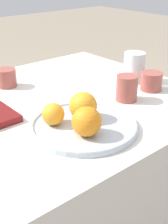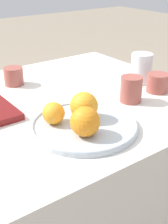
# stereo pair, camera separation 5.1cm
# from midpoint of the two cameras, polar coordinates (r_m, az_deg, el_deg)

# --- Properties ---
(table) EXTENTS (1.35, 0.82, 0.72)m
(table) POSITION_cam_midpoint_polar(r_m,az_deg,el_deg) (1.16, -11.54, -16.93)
(table) COLOR silver
(table) RESTS_ON ground_plane
(fruit_platter) EXTENTS (0.30, 0.30, 0.02)m
(fruit_platter) POSITION_cam_midpoint_polar(r_m,az_deg,el_deg) (0.85, 1.70, -2.50)
(fruit_platter) COLOR #B2BCC6
(fruit_platter) RESTS_ON table
(orange_0) EXTENTS (0.06, 0.06, 0.06)m
(orange_0) POSITION_cam_midpoint_polar(r_m,az_deg,el_deg) (0.85, -3.89, -0.24)
(orange_0) COLOR orange
(orange_0) RESTS_ON fruit_platter
(orange_1) EXTENTS (0.08, 0.08, 0.08)m
(orange_1) POSITION_cam_midpoint_polar(r_m,az_deg,el_deg) (0.87, 1.65, 1.12)
(orange_1) COLOR orange
(orange_1) RESTS_ON fruit_platter
(orange_2) EXTENTS (0.08, 0.08, 0.08)m
(orange_2) POSITION_cam_midpoint_polar(r_m,az_deg,el_deg) (0.78, 2.07, -1.81)
(orange_2) COLOR orange
(orange_2) RESTS_ON fruit_platter
(water_glass) EXTENTS (0.08, 0.08, 0.11)m
(water_glass) POSITION_cam_midpoint_polar(r_m,az_deg,el_deg) (1.20, 11.65, 7.84)
(water_glass) COLOR silver
(water_glass) RESTS_ON table
(cup_1) EXTENTS (0.08, 0.08, 0.06)m
(cup_1) POSITION_cam_midpoint_polar(r_m,az_deg,el_deg) (1.13, 14.57, 5.17)
(cup_1) COLOR #9E4C42
(cup_1) RESTS_ON table
(cup_2) EXTENTS (0.07, 0.07, 0.07)m
(cup_2) POSITION_cam_midpoint_polar(r_m,az_deg,el_deg) (1.18, -11.54, 6.41)
(cup_2) COLOR #9E4C42
(cup_2) RESTS_ON table
(cup_3) EXTENTS (0.07, 0.07, 0.08)m
(cup_3) POSITION_cam_midpoint_polar(r_m,az_deg,el_deg) (1.02, 10.02, 4.11)
(cup_3) COLOR #9E4C42
(cup_3) RESTS_ON table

